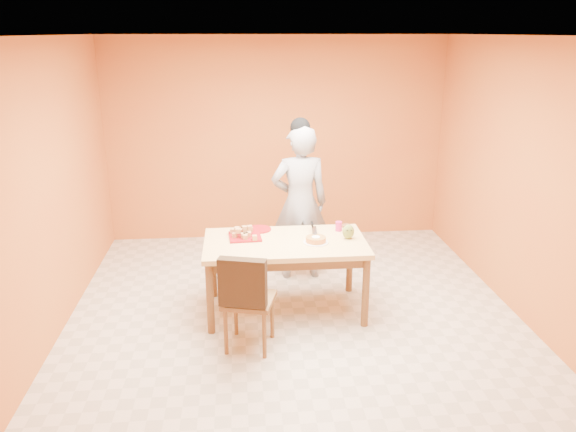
{
  "coord_description": "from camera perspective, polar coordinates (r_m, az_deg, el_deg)",
  "views": [
    {
      "loc": [
        -0.52,
        -4.93,
        2.73
      ],
      "look_at": [
        -0.05,
        0.3,
        1.0
      ],
      "focal_mm": 35.0,
      "sensor_mm": 36.0,
      "label": 1
    }
  ],
  "objects": [
    {
      "name": "wall_left",
      "position": [
        5.4,
        -23.68,
        1.85
      ],
      "size": [
        0.0,
        5.0,
        5.0
      ],
      "primitive_type": "plane",
      "rotation": [
        1.57,
        0.0,
        1.57
      ],
      "color": "#BD692B",
      "rests_on": "floor"
    },
    {
      "name": "sponge_cake",
      "position": [
        5.5,
        2.85,
        -2.39
      ],
      "size": [
        0.21,
        0.21,
        0.05
      ],
      "primitive_type": "cylinder",
      "rotation": [
        0.0,
        0.0,
        -0.06
      ],
      "color": "orange",
      "rests_on": "white_cake_plate"
    },
    {
      "name": "wall_back",
      "position": [
        7.57,
        -1.18,
        7.73
      ],
      "size": [
        4.5,
        0.0,
        4.5
      ],
      "primitive_type": "plane",
      "rotation": [
        1.57,
        0.0,
        0.0
      ],
      "color": "#BD692B",
      "rests_on": "floor"
    },
    {
      "name": "cake_server",
      "position": [
        5.66,
        2.7,
        -1.47
      ],
      "size": [
        0.07,
        0.25,
        0.01
      ],
      "primitive_type": "cube",
      "rotation": [
        0.0,
        0.0,
        -0.09
      ],
      "color": "white",
      "rests_on": "sponge_cake"
    },
    {
      "name": "dining_chair",
      "position": [
        5.02,
        -3.98,
        -8.34
      ],
      "size": [
        0.54,
        0.6,
        0.94
      ],
      "rotation": [
        0.0,
        0.0,
        -0.26
      ],
      "color": "brown",
      "rests_on": "floor"
    },
    {
      "name": "magenta_glass",
      "position": [
        5.84,
        5.17,
        -1.05
      ],
      "size": [
        0.07,
        0.07,
        0.1
      ],
      "primitive_type": "cylinder",
      "rotation": [
        0.0,
        0.0,
        -0.06
      ],
      "color": "#B91B64",
      "rests_on": "dining_table"
    },
    {
      "name": "dining_table",
      "position": [
        5.59,
        -0.29,
        -3.46
      ],
      "size": [
        1.6,
        0.9,
        0.76
      ],
      "color": "#E4C277",
      "rests_on": "floor"
    },
    {
      "name": "ceiling",
      "position": [
        4.95,
        0.88,
        17.87
      ],
      "size": [
        5.0,
        5.0,
        0.0
      ],
      "primitive_type": "plane",
      "rotation": [
        3.14,
        0.0,
        0.0
      ],
      "color": "silver",
      "rests_on": "wall_back"
    },
    {
      "name": "wall_right",
      "position": [
        5.82,
        23.45,
        2.98
      ],
      "size": [
        0.0,
        5.0,
        5.0
      ],
      "primitive_type": "plane",
      "rotation": [
        1.57,
        0.0,
        -1.57
      ],
      "color": "#BD692B",
      "rests_on": "floor"
    },
    {
      "name": "checker_tin",
      "position": [
        5.97,
        5.94,
        -1.02
      ],
      "size": [
        0.11,
        0.11,
        0.03
      ],
      "primitive_type": "cylinder",
      "rotation": [
        0.0,
        0.0,
        0.29
      ],
      "color": "#3C2210",
      "rests_on": "dining_table"
    },
    {
      "name": "white_cake_plate",
      "position": [
        5.51,
        2.84,
        -2.67
      ],
      "size": [
        0.26,
        0.26,
        0.01
      ],
      "primitive_type": "cylinder",
      "rotation": [
        0.0,
        0.0,
        -0.03
      ],
      "color": "white",
      "rests_on": "dining_table"
    },
    {
      "name": "red_dinner_plate",
      "position": [
        5.86,
        -2.95,
        -1.35
      ],
      "size": [
        0.32,
        0.32,
        0.02
      ],
      "primitive_type": "cylinder",
      "rotation": [
        0.0,
        0.0,
        0.34
      ],
      "color": "maroon",
      "rests_on": "dining_table"
    },
    {
      "name": "floor",
      "position": [
        5.66,
        0.75,
        -10.63
      ],
      "size": [
        5.0,
        5.0,
        0.0
      ],
      "primitive_type": "plane",
      "color": "beige",
      "rests_on": "ground"
    },
    {
      "name": "pastry_platter",
      "position": [
        5.66,
        -4.4,
        -2.09
      ],
      "size": [
        0.34,
        0.34,
        0.02
      ],
      "primitive_type": "cube",
      "rotation": [
        0.0,
        0.0,
        0.07
      ],
      "color": "maroon",
      "rests_on": "dining_table"
    },
    {
      "name": "person",
      "position": [
        6.33,
        1.2,
        1.3
      ],
      "size": [
        0.67,
        0.46,
        1.77
      ],
      "primitive_type": "imported",
      "rotation": [
        0.0,
        0.0,
        3.2
      ],
      "color": "gray",
      "rests_on": "floor"
    },
    {
      "name": "egg_ornament",
      "position": [
        5.62,
        6.15,
        -1.6
      ],
      "size": [
        0.15,
        0.13,
        0.15
      ],
      "primitive_type": "ellipsoid",
      "rotation": [
        0.0,
        0.0,
        0.38
      ],
      "color": "olive",
      "rests_on": "dining_table"
    },
    {
      "name": "pastry_pile",
      "position": [
        5.64,
        -4.41,
        -1.56
      ],
      "size": [
        0.28,
        0.28,
        0.09
      ],
      "primitive_type": null,
      "color": "tan",
      "rests_on": "pastry_platter"
    }
  ]
}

